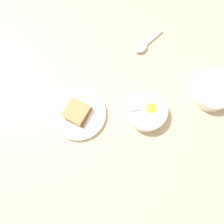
% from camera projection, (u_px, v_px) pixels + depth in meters
% --- Properties ---
extents(ground_plane, '(3.00, 3.00, 0.00)m').
position_uv_depth(ground_plane, '(143.00, 96.00, 0.87)').
color(ground_plane, tan).
extents(egg_bowl, '(0.16, 0.16, 0.08)m').
position_uv_depth(egg_bowl, '(146.00, 111.00, 0.82)').
color(egg_bowl, white).
rests_on(egg_bowl, ground_plane).
extents(toast_plate, '(0.21, 0.21, 0.02)m').
position_uv_depth(toast_plate, '(79.00, 113.00, 0.84)').
color(toast_plate, white).
rests_on(toast_plate, ground_plane).
extents(toast_sandwich, '(0.10, 0.10, 0.03)m').
position_uv_depth(toast_sandwich, '(77.00, 112.00, 0.82)').
color(toast_sandwich, brown).
rests_on(toast_sandwich, toast_plate).
extents(soup_spoon, '(0.16, 0.06, 0.03)m').
position_uv_depth(soup_spoon, '(144.00, 45.00, 0.91)').
color(soup_spoon, white).
rests_on(soup_spoon, ground_plane).
extents(congee_bowl, '(0.16, 0.16, 0.05)m').
position_uv_depth(congee_bowl, '(212.00, 90.00, 0.84)').
color(congee_bowl, white).
rests_on(congee_bowl, ground_plane).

